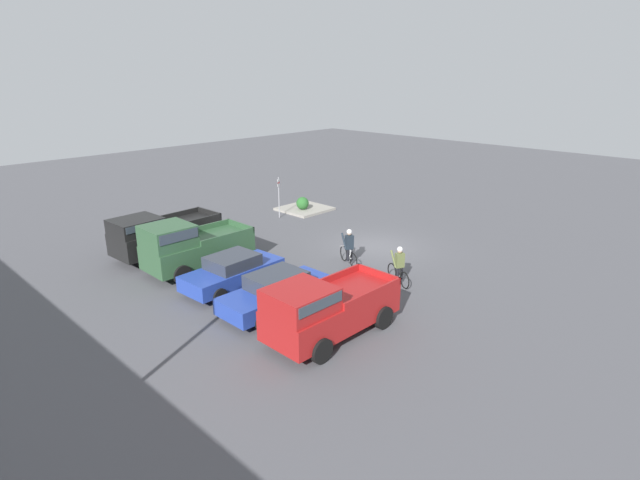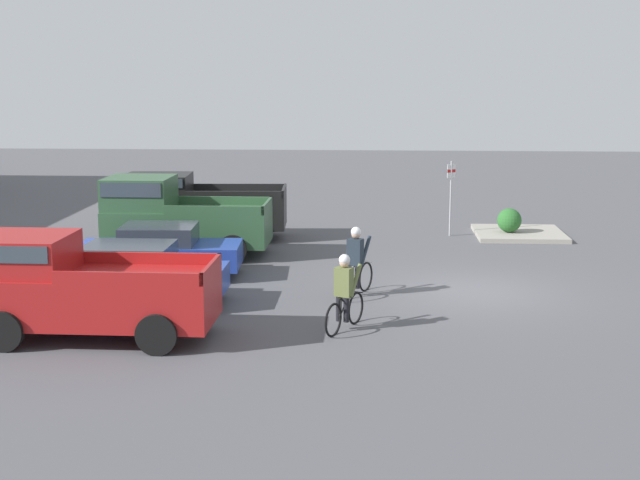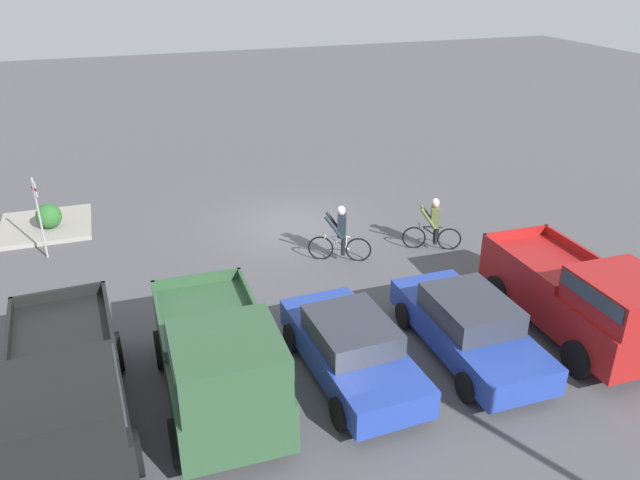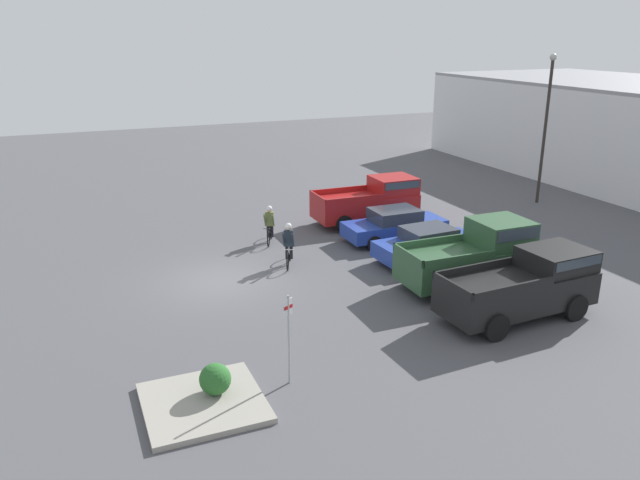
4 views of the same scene
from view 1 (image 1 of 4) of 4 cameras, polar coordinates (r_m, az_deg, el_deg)
name	(u,v)px [view 1 (image 1 of 4)]	position (r m, az deg, el deg)	size (l,w,h in m)	color
ground_plane	(376,247)	(25.71, 6.47, -0.75)	(80.00, 80.00, 0.00)	#4C4C51
pickup_truck_0	(325,308)	(16.57, 0.54, -7.76)	(2.23, 4.96, 2.15)	maroon
sedan_0	(277,291)	(18.80, -4.95, -5.86)	(1.93, 4.51, 1.43)	#233D9E
sedan_1	(233,271)	(20.86, -9.92, -3.54)	(2.07, 4.38, 1.40)	#233D9E
pickup_truck_1	(190,246)	(22.79, -14.63, -0.62)	(2.28, 4.82, 2.35)	#2D5133
pickup_truck_2	(160,233)	(25.18, -17.78, 0.71)	(2.38, 5.29, 2.12)	black
cyclist_0	(349,247)	(22.94, 3.32, -0.80)	(1.72, 0.83, 1.74)	black
cyclist_1	(399,265)	(21.14, 9.01, -2.85)	(1.65, 0.80, 1.67)	black
fire_lane_sign	(279,194)	(30.38, -4.73, 5.31)	(0.15, 0.28, 2.51)	#9E9EA3
curb_island	(305,209)	(32.37, -1.77, 3.58)	(2.85, 2.90, 0.15)	gray
shrub	(303,203)	(31.87, -2.01, 4.22)	(0.80, 0.80, 0.80)	#286028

